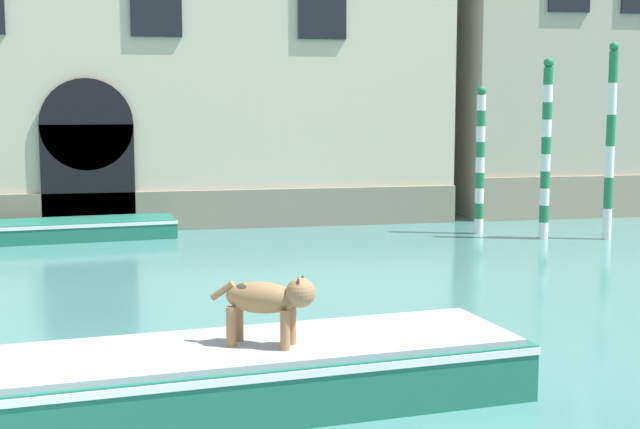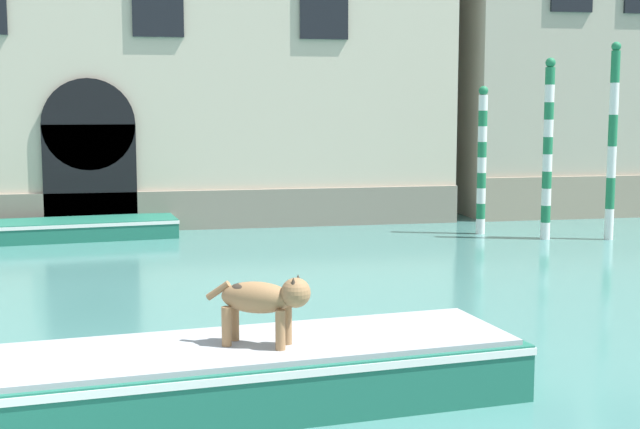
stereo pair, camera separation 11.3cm
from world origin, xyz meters
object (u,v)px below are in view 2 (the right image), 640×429
Objects in this scene: dog_on_deck at (264,299)px; boat_moored_near_palazzo at (70,229)px; mooring_pole_1 at (548,149)px; boat_foreground at (173,379)px; mooring_pole_0 at (612,141)px; mooring_pole_2 at (482,160)px.

boat_moored_near_palazzo is (-3.00, 12.85, -0.96)m from dog_on_deck.
mooring_pole_1 is at bearing 78.30° from dog_on_deck.
boat_moored_near_palazzo is (-2.02, 12.82, -0.12)m from boat_foreground.
mooring_pole_0 reaches higher than boat_moored_near_palazzo.
mooring_pole_2 is (7.07, 11.68, 0.66)m from dog_on_deck.
boat_moored_near_palazzo is at bearing 168.43° from mooring_pole_1.
mooring_pole_2 is at bearing 136.70° from mooring_pole_1.
mooring_pole_1 is (11.28, -2.31, 1.94)m from boat_moored_near_palazzo.
boat_foreground is 14.91m from mooring_pole_0.
mooring_pole_0 is (10.73, 10.15, 2.00)m from boat_foreground.
boat_foreground is 1.82× the size of mooring_pole_1.
boat_foreground is 14.12m from mooring_pole_1.
mooring_pole_0 is (12.75, -2.67, 2.12)m from boat_moored_near_palazzo.
mooring_pole_1 reaches higher than boat_foreground.
mooring_pole_2 reaches higher than dog_on_deck.
mooring_pole_1 reaches higher than boat_moored_near_palazzo.
boat_moored_near_palazzo is at bearing 168.17° from mooring_pole_0.
mooring_pole_0 is at bearing -18.10° from boat_moored_near_palazzo.
boat_moored_near_palazzo is at bearing 173.37° from mooring_pole_2.
mooring_pole_0 reaches higher than dog_on_deck.
mooring_pole_0 reaches higher than boat_foreground.
mooring_pole_1 is at bearing -17.84° from boat_moored_near_palazzo.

